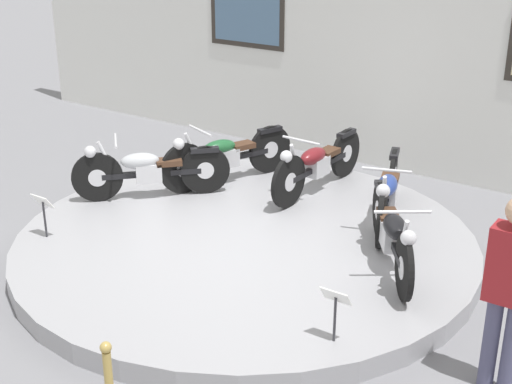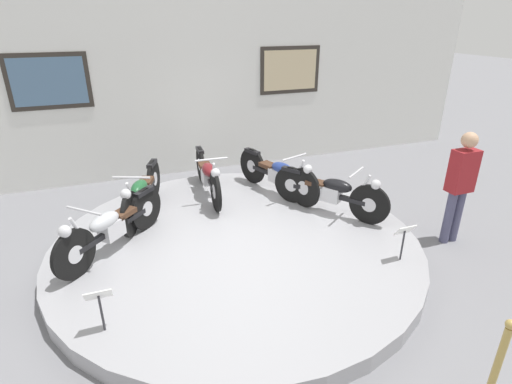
{
  "view_description": "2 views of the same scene",
  "coord_description": "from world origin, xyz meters",
  "px_view_note": "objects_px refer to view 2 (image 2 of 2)",
  "views": [
    {
      "loc": [
        4.19,
        -5.94,
        3.68
      ],
      "look_at": [
        0.16,
        -0.03,
        0.79
      ],
      "focal_mm": 50.0,
      "sensor_mm": 36.0,
      "label": 1
    },
    {
      "loc": [
        -1.49,
        -4.76,
        3.12
      ],
      "look_at": [
        0.29,
        -0.0,
        0.89
      ],
      "focal_mm": 28.0,
      "sensor_mm": 36.0,
      "label": 2
    }
  ],
  "objects_px": {
    "motorcycle_blue": "(278,173)",
    "visitor_standing": "(460,182)",
    "motorcycle_silver": "(111,226)",
    "info_placard_front_left": "(99,301)",
    "motorcycle_green": "(142,192)",
    "motorcycle_black": "(331,191)",
    "motorcycle_maroon": "(208,174)",
    "info_placard_front_centre": "(404,235)"
  },
  "relations": [
    {
      "from": "motorcycle_blue",
      "to": "visitor_standing",
      "type": "xyz_separation_m",
      "value": [
        1.93,
        -2.06,
        0.35
      ]
    },
    {
      "from": "motorcycle_silver",
      "to": "motorcycle_blue",
      "type": "height_order",
      "value": "motorcycle_blue"
    },
    {
      "from": "motorcycle_silver",
      "to": "info_placard_front_left",
      "type": "xyz_separation_m",
      "value": [
        -0.17,
        -1.53,
        -0.02
      ]
    },
    {
      "from": "motorcycle_blue",
      "to": "visitor_standing",
      "type": "bearing_deg",
      "value": -46.84
    },
    {
      "from": "motorcycle_silver",
      "to": "info_placard_front_left",
      "type": "distance_m",
      "value": 1.54
    },
    {
      "from": "motorcycle_green",
      "to": "motorcycle_blue",
      "type": "bearing_deg",
      "value": -0.01
    },
    {
      "from": "motorcycle_green",
      "to": "motorcycle_black",
      "type": "height_order",
      "value": "motorcycle_green"
    },
    {
      "from": "motorcycle_maroon",
      "to": "motorcycle_black",
      "type": "distance_m",
      "value": 2.15
    },
    {
      "from": "motorcycle_maroon",
      "to": "info_placard_front_centre",
      "type": "xyz_separation_m",
      "value": [
        1.83,
        -2.89,
        -0.03
      ]
    },
    {
      "from": "motorcycle_maroon",
      "to": "info_placard_front_centre",
      "type": "distance_m",
      "value": 3.42
    },
    {
      "from": "motorcycle_blue",
      "to": "info_placard_front_left",
      "type": "height_order",
      "value": "motorcycle_blue"
    },
    {
      "from": "motorcycle_blue",
      "to": "info_placard_front_left",
      "type": "bearing_deg",
      "value": -140.16
    },
    {
      "from": "motorcycle_green",
      "to": "info_placard_front_left",
      "type": "distance_m",
      "value": 2.58
    },
    {
      "from": "motorcycle_green",
      "to": "motorcycle_black",
      "type": "distance_m",
      "value": 2.98
    },
    {
      "from": "motorcycle_green",
      "to": "visitor_standing",
      "type": "relative_size",
      "value": 1.12
    },
    {
      "from": "motorcycle_silver",
      "to": "motorcycle_green",
      "type": "bearing_deg",
      "value": 62.75
    },
    {
      "from": "motorcycle_black",
      "to": "motorcycle_silver",
      "type": "bearing_deg",
      "value": 179.92
    },
    {
      "from": "motorcycle_silver",
      "to": "motorcycle_maroon",
      "type": "relative_size",
      "value": 0.72
    },
    {
      "from": "info_placard_front_left",
      "to": "visitor_standing",
      "type": "relative_size",
      "value": 0.3
    },
    {
      "from": "motorcycle_silver",
      "to": "motorcycle_green",
      "type": "relative_size",
      "value": 0.77
    },
    {
      "from": "motorcycle_blue",
      "to": "motorcycle_black",
      "type": "height_order",
      "value": "motorcycle_blue"
    },
    {
      "from": "motorcycle_green",
      "to": "info_placard_front_left",
      "type": "height_order",
      "value": "motorcycle_green"
    },
    {
      "from": "motorcycle_blue",
      "to": "info_placard_front_centre",
      "type": "distance_m",
      "value": 2.58
    },
    {
      "from": "motorcycle_silver",
      "to": "visitor_standing",
      "type": "relative_size",
      "value": 0.86
    },
    {
      "from": "info_placard_front_left",
      "to": "visitor_standing",
      "type": "xyz_separation_m",
      "value": [
        4.92,
        0.43,
        0.38
      ]
    },
    {
      "from": "motorcycle_maroon",
      "to": "visitor_standing",
      "type": "bearing_deg",
      "value": -38.48
    },
    {
      "from": "motorcycle_blue",
      "to": "info_placard_front_left",
      "type": "distance_m",
      "value": 3.89
    },
    {
      "from": "info_placard_front_centre",
      "to": "motorcycle_black",
      "type": "bearing_deg",
      "value": 96.47
    },
    {
      "from": "motorcycle_silver",
      "to": "info_placard_front_centre",
      "type": "xyz_separation_m",
      "value": [
        3.48,
        -1.53,
        -0.02
      ]
    },
    {
      "from": "motorcycle_silver",
      "to": "motorcycle_black",
      "type": "bearing_deg",
      "value": -0.08
    },
    {
      "from": "motorcycle_silver",
      "to": "visitor_standing",
      "type": "height_order",
      "value": "visitor_standing"
    },
    {
      "from": "info_placard_front_centre",
      "to": "visitor_standing",
      "type": "distance_m",
      "value": 1.39
    },
    {
      "from": "info_placard_front_left",
      "to": "info_placard_front_centre",
      "type": "relative_size",
      "value": 1.0
    },
    {
      "from": "motorcycle_green",
      "to": "motorcycle_maroon",
      "type": "distance_m",
      "value": 1.23
    },
    {
      "from": "visitor_standing",
      "to": "motorcycle_green",
      "type": "bearing_deg",
      "value": 154.15
    },
    {
      "from": "motorcycle_silver",
      "to": "motorcycle_black",
      "type": "height_order",
      "value": "motorcycle_silver"
    },
    {
      "from": "motorcycle_silver",
      "to": "info_placard_front_centre",
      "type": "relative_size",
      "value": 2.85
    },
    {
      "from": "motorcycle_maroon",
      "to": "motorcycle_black",
      "type": "height_order",
      "value": "motorcycle_maroon"
    },
    {
      "from": "motorcycle_blue",
      "to": "info_placard_front_centre",
      "type": "xyz_separation_m",
      "value": [
        0.67,
        -2.49,
        -0.03
      ]
    },
    {
      "from": "motorcycle_silver",
      "to": "info_placard_front_left",
      "type": "height_order",
      "value": "motorcycle_silver"
    },
    {
      "from": "motorcycle_silver",
      "to": "info_placard_front_centre",
      "type": "height_order",
      "value": "motorcycle_silver"
    },
    {
      "from": "motorcycle_green",
      "to": "motorcycle_silver",
      "type": "bearing_deg",
      "value": -117.25
    }
  ]
}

